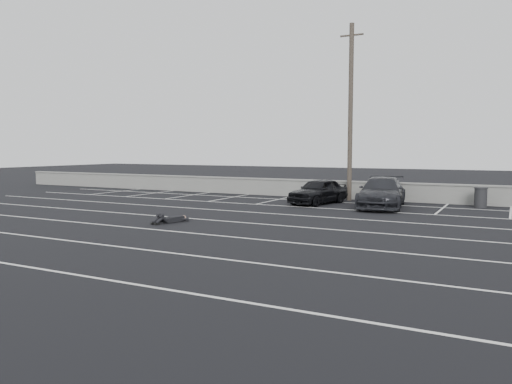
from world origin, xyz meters
The scene contains 9 objects.
ground centered at (0.00, 0.00, 0.00)m, with size 120.00×120.00×0.00m, color black.
seawall centered at (0.00, 14.00, 0.55)m, with size 50.00×0.45×1.06m.
stall_lines centered at (-0.08, 4.41, 0.00)m, with size 36.00×20.05×0.01m.
car_left centered at (0.84, 10.80, 0.68)m, with size 1.61×3.99×1.36m, color black.
car_right centered at (4.22, 10.75, 0.75)m, with size 2.10×5.17×1.50m, color black.
utility_pole centered at (1.80, 13.20, 4.97)m, with size 1.31×0.26×9.82m.
trash_bin centered at (8.63, 12.89, 0.51)m, with size 0.72×0.72×1.01m.
person centered at (-1.93, 1.92, 0.21)m, with size 1.28×2.27×0.43m, color black, non-canonical shape.
skateboard centered at (-2.40, 1.91, 0.08)m, with size 0.39×0.91×0.11m.
Camera 1 is at (10.13, -14.17, 2.94)m, focal length 35.00 mm.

